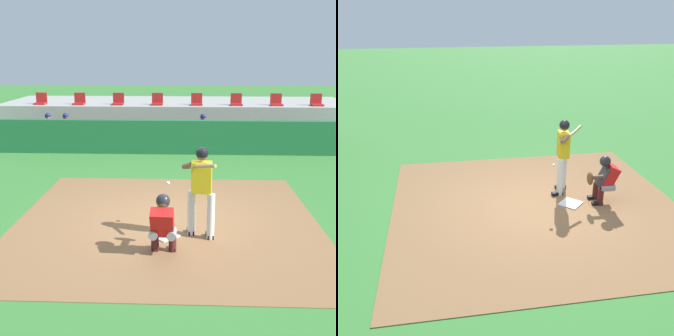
# 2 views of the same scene
# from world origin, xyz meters

# --- Properties ---
(ground_plane) EXTENTS (80.00, 80.00, 0.00)m
(ground_plane) POSITION_xyz_m (0.00, 0.00, 0.00)
(ground_plane) COLOR #387A33
(dirt_infield) EXTENTS (6.40, 6.40, 0.01)m
(dirt_infield) POSITION_xyz_m (0.00, 0.00, 0.01)
(dirt_infield) COLOR olive
(dirt_infield) RESTS_ON ground
(home_plate) EXTENTS (0.62, 0.62, 0.02)m
(home_plate) POSITION_xyz_m (0.00, -0.80, 0.02)
(home_plate) COLOR white
(home_plate) RESTS_ON dirt_infield
(batter_at_plate) EXTENTS (0.65, 0.79, 1.80)m
(batter_at_plate) POSITION_xyz_m (0.69, -0.79, 1.04)
(batter_at_plate) COLOR silver
(batter_at_plate) RESTS_ON ground
(catcher_crouched) EXTENTS (0.49, 1.55, 1.13)m
(catcher_crouched) POSITION_xyz_m (0.00, -1.54, 0.61)
(catcher_crouched) COLOR gray
(catcher_crouched) RESTS_ON ground
(dugout_wall) EXTENTS (13.00, 0.30, 1.20)m
(dugout_wall) POSITION_xyz_m (0.00, 6.50, 0.60)
(dugout_wall) COLOR #1E6638
(dugout_wall) RESTS_ON ground
(dugout_bench) EXTENTS (11.80, 0.44, 0.45)m
(dugout_bench) POSITION_xyz_m (0.00, 7.50, 0.23)
(dugout_bench) COLOR olive
(dugout_bench) RESTS_ON ground
(dugout_player_0) EXTENTS (0.49, 0.70, 1.30)m
(dugout_player_0) POSITION_xyz_m (-4.82, 7.34, 0.67)
(dugout_player_0) COLOR #939399
(dugout_player_0) RESTS_ON ground
(dugout_player_1) EXTENTS (0.49, 0.70, 1.30)m
(dugout_player_1) POSITION_xyz_m (-4.15, 7.34, 0.67)
(dugout_player_1) COLOR #939399
(dugout_player_1) RESTS_ON ground
(dugout_player_2) EXTENTS (0.49, 0.70, 1.30)m
(dugout_player_2) POSITION_xyz_m (1.02, 7.34, 0.67)
(dugout_player_2) COLOR #939399
(dugout_player_2) RESTS_ON ground
(stands_platform) EXTENTS (15.00, 4.40, 1.40)m
(stands_platform) POSITION_xyz_m (0.00, 10.90, 0.70)
(stands_platform) COLOR #9E9E99
(stands_platform) RESTS_ON ground
(stadium_seat_0) EXTENTS (0.46, 0.46, 0.48)m
(stadium_seat_0) POSITION_xyz_m (-5.69, 9.38, 1.53)
(stadium_seat_0) COLOR #A51E1E
(stadium_seat_0) RESTS_ON stands_platform
(stadium_seat_1) EXTENTS (0.46, 0.46, 0.48)m
(stadium_seat_1) POSITION_xyz_m (-4.06, 9.38, 1.53)
(stadium_seat_1) COLOR #A51E1E
(stadium_seat_1) RESTS_ON stands_platform
(stadium_seat_2) EXTENTS (0.46, 0.46, 0.48)m
(stadium_seat_2) POSITION_xyz_m (-2.44, 9.38, 1.53)
(stadium_seat_2) COLOR #A51E1E
(stadium_seat_2) RESTS_ON stands_platform
(stadium_seat_3) EXTENTS (0.46, 0.46, 0.48)m
(stadium_seat_3) POSITION_xyz_m (-0.81, 9.38, 1.53)
(stadium_seat_3) COLOR #A51E1E
(stadium_seat_3) RESTS_ON stands_platform
(stadium_seat_4) EXTENTS (0.46, 0.46, 0.48)m
(stadium_seat_4) POSITION_xyz_m (0.81, 9.38, 1.53)
(stadium_seat_4) COLOR #A51E1E
(stadium_seat_4) RESTS_ON stands_platform
(stadium_seat_5) EXTENTS (0.46, 0.46, 0.48)m
(stadium_seat_5) POSITION_xyz_m (2.44, 9.38, 1.53)
(stadium_seat_5) COLOR #A51E1E
(stadium_seat_5) RESTS_ON stands_platform
(stadium_seat_6) EXTENTS (0.46, 0.46, 0.48)m
(stadium_seat_6) POSITION_xyz_m (4.06, 9.38, 1.53)
(stadium_seat_6) COLOR #A51E1E
(stadium_seat_6) RESTS_ON stands_platform
(stadium_seat_7) EXTENTS (0.46, 0.46, 0.48)m
(stadium_seat_7) POSITION_xyz_m (5.69, 9.38, 1.53)
(stadium_seat_7) COLOR #A51E1E
(stadium_seat_7) RESTS_ON stands_platform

